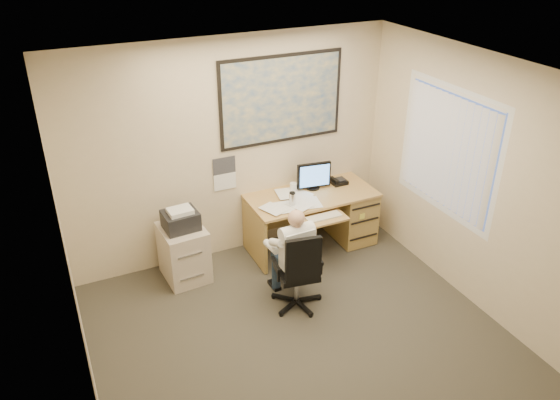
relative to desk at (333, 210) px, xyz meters
name	(u,v)px	position (x,y,z in m)	size (l,w,h in m)	color
room_shell	(324,244)	(-1.23, -1.90, 0.91)	(4.00, 4.50, 2.70)	#39352C
desk	(333,210)	(0.00, 0.00, 0.00)	(1.60, 0.97, 1.10)	tan
world_map	(282,99)	(-0.58, 0.33, 1.46)	(1.56, 0.03, 1.06)	#1E4C93
wall_calendar	(225,174)	(-1.33, 0.34, 0.64)	(0.28, 0.01, 0.42)	white
window_blinds	(447,151)	(0.74, -1.10, 1.11)	(0.06, 1.40, 1.30)	silver
filing_cabinet	(183,248)	(-1.99, 0.01, -0.04)	(0.51, 0.60, 0.92)	beige
office_chair	(299,285)	(-1.02, -1.05, -0.16)	(0.66, 0.66, 0.97)	black
person	(296,258)	(-1.03, -0.97, 0.14)	(0.47, 0.67, 1.16)	white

